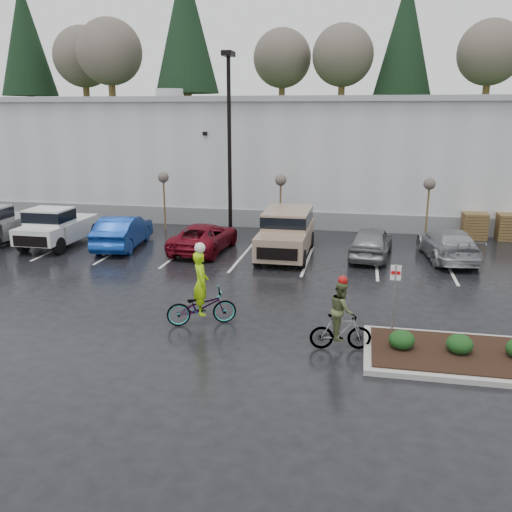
% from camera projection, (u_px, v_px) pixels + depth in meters
% --- Properties ---
extents(ground, '(120.00, 120.00, 0.00)m').
position_uv_depth(ground, '(264.00, 329.00, 16.53)').
color(ground, black).
rests_on(ground, ground).
extents(warehouse, '(60.50, 15.50, 7.20)m').
position_uv_depth(warehouse, '(323.00, 153.00, 36.40)').
color(warehouse, silver).
rests_on(warehouse, ground).
extents(wooded_ridge, '(80.00, 25.00, 6.00)m').
position_uv_depth(wooded_ridge, '(339.00, 143.00, 58.36)').
color(wooded_ridge, '#25401A').
rests_on(wooded_ridge, ground).
extents(lamppost, '(0.50, 1.00, 9.22)m').
position_uv_depth(lamppost, '(229.00, 126.00, 27.16)').
color(lamppost, black).
rests_on(lamppost, ground).
extents(sapling_west, '(0.60, 0.60, 3.20)m').
position_uv_depth(sapling_west, '(163.00, 180.00, 29.63)').
color(sapling_west, '#4C381E').
rests_on(sapling_west, ground).
extents(sapling_mid, '(0.60, 0.60, 3.20)m').
position_uv_depth(sapling_mid, '(281.00, 183.00, 28.41)').
color(sapling_mid, '#4C381E').
rests_on(sapling_mid, ground).
extents(sapling_east, '(0.60, 0.60, 3.20)m').
position_uv_depth(sapling_east, '(429.00, 187.00, 27.00)').
color(sapling_east, '#4C381E').
rests_on(sapling_east, ground).
extents(pallet_stack_a, '(1.20, 1.20, 1.35)m').
position_uv_depth(pallet_stack_a, '(474.00, 226.00, 28.02)').
color(pallet_stack_a, '#4C381E').
rests_on(pallet_stack_a, ground).
extents(pallet_stack_b, '(1.20, 1.20, 1.35)m').
position_uv_depth(pallet_stack_b, '(509.00, 227.00, 27.70)').
color(pallet_stack_b, '#4C381E').
rests_on(pallet_stack_b, ground).
extents(shrub_a, '(0.70, 0.70, 0.52)m').
position_uv_depth(shrub_a, '(402.00, 340.00, 14.72)').
color(shrub_a, '#143613').
rests_on(shrub_a, curb_island).
extents(shrub_b, '(0.70, 0.70, 0.52)m').
position_uv_depth(shrub_b, '(460.00, 344.00, 14.44)').
color(shrub_b, '#143613').
rests_on(shrub_b, curb_island).
extents(fire_lane_sign, '(0.30, 0.05, 2.20)m').
position_uv_depth(fire_lane_sign, '(395.00, 291.00, 15.64)').
color(fire_lane_sign, gray).
rests_on(fire_lane_sign, ground).
extents(pickup_silver, '(2.10, 5.20, 1.96)m').
position_uv_depth(pickup_silver, '(0.00, 223.00, 27.22)').
color(pickup_silver, '#A9ADB1').
rests_on(pickup_silver, ground).
extents(pickup_white, '(2.10, 5.20, 1.96)m').
position_uv_depth(pickup_white, '(61.00, 225.00, 26.68)').
color(pickup_white, silver).
rests_on(pickup_white, ground).
extents(car_blue, '(2.19, 4.93, 1.57)m').
position_uv_depth(car_blue, '(123.00, 231.00, 26.14)').
color(car_blue, navy).
rests_on(car_blue, ground).
extents(car_red, '(2.52, 4.91, 1.33)m').
position_uv_depth(car_red, '(204.00, 237.00, 25.52)').
color(car_red, maroon).
rests_on(car_red, ground).
extents(suv_tan, '(2.20, 5.10, 2.06)m').
position_uv_depth(suv_tan, '(286.00, 234.00, 24.49)').
color(suv_tan, gray).
rests_on(suv_tan, ground).
extents(car_grey, '(2.17, 4.37, 1.43)m').
position_uv_depth(car_grey, '(371.00, 242.00, 24.33)').
color(car_grey, slate).
rests_on(car_grey, ground).
extents(car_far_silver, '(2.54, 5.03, 1.40)m').
position_uv_depth(car_far_silver, '(448.00, 244.00, 24.02)').
color(car_far_silver, '#9A9CA1').
rests_on(car_far_silver, ground).
extents(cyclist_hivis, '(2.28, 1.53, 2.61)m').
position_uv_depth(cyclist_hivis, '(201.00, 300.00, 16.69)').
color(cyclist_hivis, '#3F3F44').
rests_on(cyclist_hivis, ground).
extents(cyclist_olive, '(1.71, 0.85, 2.14)m').
position_uv_depth(cyclist_olive, '(341.00, 322.00, 14.92)').
color(cyclist_olive, '#3F3F44').
rests_on(cyclist_olive, ground).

